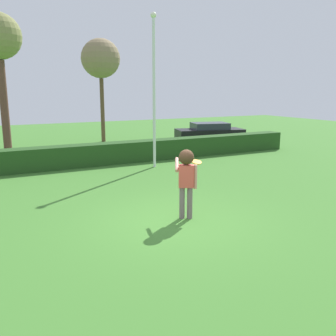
{
  "coord_description": "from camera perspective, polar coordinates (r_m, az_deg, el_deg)",
  "views": [
    {
      "loc": [
        -4.26,
        -7.81,
        3.28
      ],
      "look_at": [
        0.36,
        1.05,
        1.15
      ],
      "focal_mm": 39.38,
      "sensor_mm": 36.0,
      "label": 1
    }
  ],
  "objects": [
    {
      "name": "bare_elm_tree",
      "position": [
        24.12,
        -10.39,
        16.22
      ],
      "size": [
        2.41,
        2.41,
        6.39
      ],
      "color": "brown",
      "rests_on": "ground"
    },
    {
      "name": "lamppost",
      "position": [
        15.68,
        -2.19,
        12.75
      ],
      "size": [
        0.24,
        0.24,
        6.33
      ],
      "color": "silver",
      "rests_on": "ground"
    },
    {
      "name": "ground_plane",
      "position": [
        9.48,
        1.02,
        -8.21
      ],
      "size": [
        60.0,
        60.0,
        0.0
      ],
      "primitive_type": "plane",
      "color": "#3E772B"
    },
    {
      "name": "frisbee",
      "position": [
        9.98,
        4.46,
        0.94
      ],
      "size": [
        0.27,
        0.27,
        0.1
      ],
      "color": "orange"
    },
    {
      "name": "person",
      "position": [
        9.37,
        2.83,
        -0.85
      ],
      "size": [
        0.51,
        0.84,
        1.81
      ],
      "color": "slate",
      "rests_on": "ground"
    },
    {
      "name": "hedge_row",
      "position": [
        16.57,
        -12.22,
        1.98
      ],
      "size": [
        21.67,
        0.9,
        0.94
      ],
      "primitive_type": "cube",
      "color": "#23481B",
      "rests_on": "ground"
    },
    {
      "name": "parked_car_black",
      "position": [
        23.56,
        6.47,
        5.62
      ],
      "size": [
        4.49,
        2.67,
        1.25
      ],
      "color": "black",
      "rests_on": "ground"
    }
  ]
}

